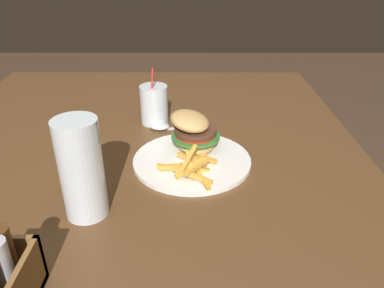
{
  "coord_description": "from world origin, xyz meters",
  "views": [
    {
      "loc": [
        -0.62,
        -0.14,
        1.18
      ],
      "look_at": [
        0.11,
        -0.14,
        0.79
      ],
      "focal_mm": 35.0,
      "sensor_mm": 36.0,
      "label": 1
    }
  ],
  "objects_px": {
    "meal_plate_near": "(193,145)",
    "condiment_caddy": "(2,282)",
    "juice_glass": "(154,106)",
    "spoon": "(163,127)",
    "beer_glass": "(82,173)"
  },
  "relations": [
    {
      "from": "meal_plate_near",
      "to": "condiment_caddy",
      "type": "height_order",
      "value": "condiment_caddy"
    },
    {
      "from": "beer_glass",
      "to": "juice_glass",
      "type": "xyz_separation_m",
      "value": [
        0.4,
        -0.09,
        -0.04
      ]
    },
    {
      "from": "meal_plate_near",
      "to": "spoon",
      "type": "xyz_separation_m",
      "value": [
        0.15,
        0.08,
        -0.03
      ]
    },
    {
      "from": "spoon",
      "to": "condiment_caddy",
      "type": "distance_m",
      "value": 0.59
    },
    {
      "from": "beer_glass",
      "to": "meal_plate_near",
      "type": "bearing_deg",
      "value": -43.39
    },
    {
      "from": "meal_plate_near",
      "to": "beer_glass",
      "type": "height_order",
      "value": "beer_glass"
    },
    {
      "from": "meal_plate_near",
      "to": "beer_glass",
      "type": "relative_size",
      "value": 1.43
    },
    {
      "from": "beer_glass",
      "to": "spoon",
      "type": "bearing_deg",
      "value": -17.5
    },
    {
      "from": "meal_plate_near",
      "to": "juice_glass",
      "type": "height_order",
      "value": "juice_glass"
    },
    {
      "from": "juice_glass",
      "to": "spoon",
      "type": "distance_m",
      "value": 0.07
    },
    {
      "from": "meal_plate_near",
      "to": "beer_glass",
      "type": "bearing_deg",
      "value": 136.61
    },
    {
      "from": "beer_glass",
      "to": "juice_glass",
      "type": "height_order",
      "value": "beer_glass"
    },
    {
      "from": "juice_glass",
      "to": "meal_plate_near",
      "type": "bearing_deg",
      "value": -151.61
    },
    {
      "from": "juice_glass",
      "to": "condiment_caddy",
      "type": "height_order",
      "value": "juice_glass"
    },
    {
      "from": "spoon",
      "to": "condiment_caddy",
      "type": "bearing_deg",
      "value": 76.81
    }
  ]
}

